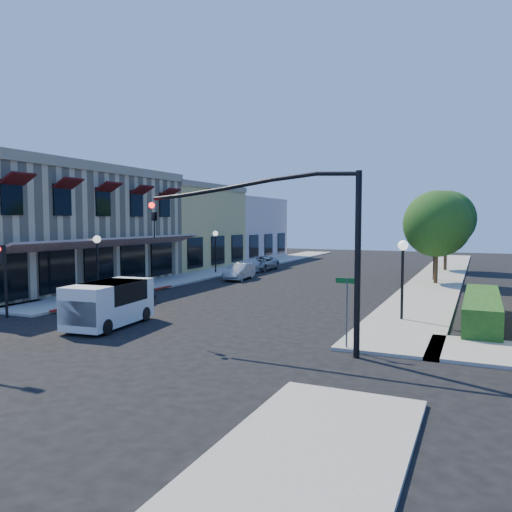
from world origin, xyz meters
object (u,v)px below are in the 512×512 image
at_px(street_tree_a, 437,224).
at_px(secondary_signal, 3,267).
at_px(lamppost_left_near, 97,250).
at_px(lamppost_left_far, 215,241).
at_px(lamppost_right_near, 403,259).
at_px(white_van, 109,301).
at_px(parked_car_d, 260,263).
at_px(street_tree_b, 446,219).
at_px(street_name_sign, 347,301).
at_px(signal_mast_arm, 294,231).
at_px(parked_car_c, 247,267).
at_px(parked_car_b, 239,272).
at_px(lamppost_right_far, 434,244).
at_px(parked_car_a, 131,296).

distance_m(street_tree_a, secondary_signal, 26.64).
bearing_deg(lamppost_left_near, lamppost_left_far, 90.00).
relative_size(lamppost_right_near, white_van, 0.82).
height_order(lamppost_right_near, parked_car_d, lamppost_right_near).
distance_m(street_tree_b, parked_car_d, 16.62).
bearing_deg(street_name_sign, lamppost_left_far, 128.94).
bearing_deg(secondary_signal, parked_car_d, 85.81).
bearing_deg(signal_mast_arm, secondary_signal, -179.63).
bearing_deg(parked_car_d, lamppost_left_near, -97.73).
xyz_separation_m(lamppost_left_near, parked_car_c, (2.34, 15.22, -2.17)).
distance_m(parked_car_b, parked_car_c, 4.42).
bearing_deg(street_tree_a, street_name_sign, -93.76).
xyz_separation_m(lamppost_right_near, lamppost_right_far, (0.00, 16.00, 0.00)).
bearing_deg(lamppost_left_far, lamppost_right_near, -39.47).
distance_m(street_name_sign, parked_car_d, 27.48).
bearing_deg(white_van, lamppost_right_near, 28.76).
bearing_deg(parked_car_a, lamppost_left_near, 150.36).
relative_size(signal_mast_arm, lamppost_right_far, 2.24).
bearing_deg(signal_mast_arm, parked_car_b, 121.42).
height_order(lamppost_right_far, parked_car_a, lamppost_right_far).
bearing_deg(parked_car_a, signal_mast_arm, -29.13).
bearing_deg(parked_car_d, street_tree_b, 21.35).
bearing_deg(lamppost_left_near, street_name_sign, -19.93).
height_order(street_tree_b, parked_car_b, street_tree_b).
height_order(street_tree_b, lamppost_right_near, street_tree_b).
distance_m(signal_mast_arm, secondary_signal, 13.97).
bearing_deg(street_tree_a, lamppost_right_near, -91.23).
xyz_separation_m(white_van, parked_car_c, (-3.65, 21.26, -0.51)).
bearing_deg(street_name_sign, secondary_signal, -177.07).
xyz_separation_m(street_tree_a, lamppost_left_near, (-17.30, -14.00, -1.46)).
height_order(street_tree_b, parked_car_a, street_tree_b).
distance_m(street_tree_b, signal_mast_arm, 30.65).
relative_size(lamppost_right_near, parked_car_b, 0.96).
height_order(lamppost_left_near, white_van, lamppost_left_near).
distance_m(signal_mast_arm, parked_car_d, 27.53).
bearing_deg(street_name_sign, parked_car_d, 119.93).
bearing_deg(lamppost_left_far, signal_mast_arm, -55.00).
xyz_separation_m(street_tree_a, signal_mast_arm, (-2.94, -20.50, -0.11)).
xyz_separation_m(lamppost_left_far, parked_car_c, (2.34, 1.22, -2.17)).
distance_m(street_tree_b, lamppost_left_near, 29.64).
height_order(street_tree_a, lamppost_right_far, street_tree_a).
xyz_separation_m(street_tree_a, parked_car_a, (-13.60, -15.71, -3.64)).
distance_m(lamppost_left_near, lamppost_right_near, 17.00).
bearing_deg(street_tree_b, signal_mast_arm, -95.51).
relative_size(street_tree_b, lamppost_right_far, 1.97).
distance_m(lamppost_left_far, parked_car_c, 3.42).
relative_size(lamppost_right_far, white_van, 0.82).
distance_m(lamppost_right_near, parked_car_c, 21.25).
bearing_deg(lamppost_right_near, street_name_sign, -99.78).
xyz_separation_m(signal_mast_arm, lamppost_left_near, (-14.36, 6.50, -1.35)).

